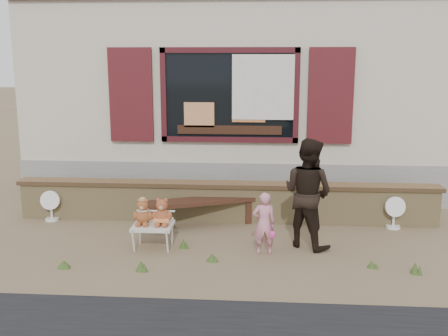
# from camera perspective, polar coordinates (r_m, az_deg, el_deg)

# --- Properties ---
(ground) EXTENTS (80.00, 80.00, 0.00)m
(ground) POSITION_cam_1_polar(r_m,az_deg,el_deg) (8.02, -0.32, -7.90)
(ground) COLOR brown
(ground) RESTS_ON ground
(shopfront) EXTENTS (8.04, 5.13, 4.00)m
(shopfront) POSITION_cam_1_polar(r_m,az_deg,el_deg) (12.04, 1.36, 8.51)
(shopfront) COLOR #B1A48F
(shopfront) RESTS_ON ground
(brick_wall) EXTENTS (7.10, 0.36, 0.67)m
(brick_wall) POSITION_cam_1_polar(r_m,az_deg,el_deg) (8.86, 0.19, -3.63)
(brick_wall) COLOR tan
(brick_wall) RESTS_ON ground
(bench) EXTENTS (1.78, 1.00, 0.45)m
(bench) POSITION_cam_1_polar(r_m,az_deg,el_deg) (8.62, -2.44, -4.18)
(bench) COLOR #321B11
(bench) RESTS_ON ground
(folding_chair) EXTENTS (0.58, 0.51, 0.35)m
(folding_chair) POSITION_cam_1_polar(r_m,az_deg,el_deg) (7.70, -7.74, -6.35)
(folding_chair) COLOR beige
(folding_chair) RESTS_ON ground
(teddy_bear_left) EXTENTS (0.29, 0.25, 0.39)m
(teddy_bear_left) POSITION_cam_1_polar(r_m,az_deg,el_deg) (7.66, -8.81, -4.68)
(teddy_bear_left) COLOR brown
(teddy_bear_left) RESTS_ON folding_chair
(teddy_bear_right) EXTENTS (0.30, 0.26, 0.41)m
(teddy_bear_right) POSITION_cam_1_polar(r_m,az_deg,el_deg) (7.61, -6.75, -4.69)
(teddy_bear_right) COLOR brown
(teddy_bear_right) RESTS_ON folding_chair
(child) EXTENTS (0.35, 0.26, 0.89)m
(child) POSITION_cam_1_polar(r_m,az_deg,el_deg) (7.39, 4.37, -6.03)
(child) COLOR pink
(child) RESTS_ON ground
(adult) EXTENTS (0.99, 0.96, 1.60)m
(adult) POSITION_cam_1_polar(r_m,az_deg,el_deg) (7.67, 9.10, -2.71)
(adult) COLOR black
(adult) RESTS_ON ground
(fan_left) EXTENTS (0.33, 0.22, 0.53)m
(fan_left) POSITION_cam_1_polar(r_m,az_deg,el_deg) (9.37, -18.31, -3.88)
(fan_left) COLOR white
(fan_left) RESTS_ON ground
(fan_right) EXTENTS (0.34, 0.23, 0.53)m
(fan_right) POSITION_cam_1_polar(r_m,az_deg,el_deg) (8.93, 18.02, -4.60)
(fan_right) COLOR white
(fan_right) RESTS_ON ground
(grass_tufts) EXTENTS (4.72, 0.99, 0.16)m
(grass_tufts) POSITION_cam_1_polar(r_m,az_deg,el_deg) (7.10, -1.66, -10.05)
(grass_tufts) COLOR #375020
(grass_tufts) RESTS_ON ground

